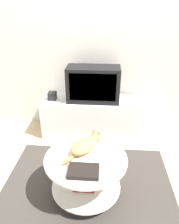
# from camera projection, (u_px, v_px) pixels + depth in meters

# --- Properties ---
(ground_plane) EXTENTS (12.00, 12.00, 0.00)m
(ground_plane) POSITION_uv_depth(u_px,v_px,m) (87.00, 191.00, 2.22)
(ground_plane) COLOR tan
(wall_back) EXTENTS (8.00, 0.05, 2.60)m
(wall_back) POSITION_uv_depth(u_px,v_px,m) (96.00, 37.00, 2.87)
(wall_back) COLOR silver
(wall_back) RESTS_ON ground_plane
(rug) EXTENTS (1.73, 1.41, 0.02)m
(rug) POSITION_uv_depth(u_px,v_px,m) (87.00, 190.00, 2.22)
(rug) COLOR #3D3833
(rug) RESTS_ON ground_plane
(tv_stand) EXTENTS (1.30, 0.44, 0.53)m
(tv_stand) POSITION_uv_depth(u_px,v_px,m) (90.00, 117.00, 3.08)
(tv_stand) COLOR white
(tv_stand) RESTS_ON ground_plane
(tv) EXTENTS (0.68, 0.32, 0.46)m
(tv) POSITION_uv_depth(u_px,v_px,m) (93.00, 84.00, 2.83)
(tv) COLOR black
(tv) RESTS_ON tv_stand
(speaker) EXTENTS (0.11, 0.11, 0.11)m
(speaker) POSITION_uv_depth(u_px,v_px,m) (52.00, 96.00, 2.93)
(speaker) COLOR black
(speaker) RESTS_ON tv_stand
(coffee_table) EXTENTS (0.75, 0.75, 0.44)m
(coffee_table) POSITION_uv_depth(u_px,v_px,m) (86.00, 172.00, 2.04)
(coffee_table) COLOR #B2B2B7
(coffee_table) RESTS_ON rug
(dvd_box) EXTENTS (0.26, 0.18, 0.04)m
(dvd_box) POSITION_uv_depth(u_px,v_px,m) (84.00, 171.00, 1.79)
(dvd_box) COLOR black
(dvd_box) RESTS_ON coffee_table
(cat) EXTENTS (0.34, 0.47, 0.13)m
(cat) POSITION_uv_depth(u_px,v_px,m) (86.00, 144.00, 2.06)
(cat) COLOR tan
(cat) RESTS_ON coffee_table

